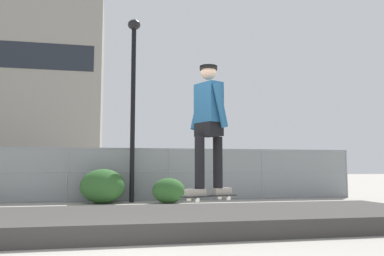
{
  "coord_description": "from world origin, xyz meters",
  "views": [
    {
      "loc": [
        -0.4,
        -4.27,
        1.16
      ],
      "look_at": [
        1.51,
        4.79,
        2.08
      ],
      "focal_mm": 37.21,
      "sensor_mm": 36.0,
      "label": 1
    }
  ],
  "objects": [
    {
      "name": "library_building",
      "position": [
        -10.27,
        39.88,
        9.25
      ],
      "size": [
        18.11,
        12.14,
        18.49
      ],
      "color": "gray",
      "rests_on": "ground_plane"
    },
    {
      "name": "skateboard",
      "position": [
        0.91,
        0.86,
        0.79
      ],
      "size": [
        0.81,
        0.51,
        0.07
      ],
      "color": "black"
    },
    {
      "name": "street_lamp",
      "position": [
        0.39,
        9.38,
        3.98
      ],
      "size": [
        0.44,
        0.44,
        6.34
      ],
      "color": "black",
      "rests_on": "ground_plane"
    },
    {
      "name": "shrub_center",
      "position": [
        -0.56,
        9.13,
        0.56
      ],
      "size": [
        1.45,
        1.18,
        1.12
      ],
      "color": "#2D5B28",
      "rests_on": "ground_plane"
    },
    {
      "name": "chain_fence",
      "position": [
        0.0,
        9.84,
        0.93
      ],
      "size": [
        17.62,
        0.06,
        1.85
      ],
      "color": "gray",
      "rests_on": "ground_plane"
    },
    {
      "name": "parked_car_near",
      "position": [
        -4.28,
        12.68,
        0.84
      ],
      "size": [
        4.55,
        2.27,
        1.66
      ],
      "color": "maroon",
      "rests_on": "ground_plane"
    },
    {
      "name": "skater",
      "position": [
        0.91,
        0.86,
        1.8
      ],
      "size": [
        0.7,
        0.62,
        1.76
      ],
      "color": "gray",
      "rests_on": "skateboard"
    },
    {
      "name": "gravel_berm",
      "position": [
        0.0,
        3.43,
        0.16
      ],
      "size": [
        12.09,
        3.19,
        0.32
      ],
      "primitive_type": "cube",
      "color": "#3D3A38",
      "rests_on": "ground_plane"
    },
    {
      "name": "shrub_right",
      "position": [
        1.55,
        8.69,
        0.41
      ],
      "size": [
        1.07,
        0.87,
        0.82
      ],
      "color": "#2D5B28",
      "rests_on": "ground_plane"
    }
  ]
}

